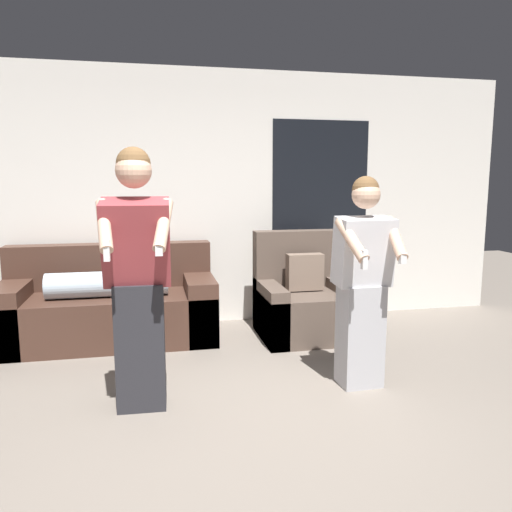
{
  "coord_description": "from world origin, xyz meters",
  "views": [
    {
      "loc": [
        -0.54,
        -2.56,
        1.56
      ],
      "look_at": [
        0.18,
        0.81,
        1.02
      ],
      "focal_mm": 35.0,
      "sensor_mm": 36.0,
      "label": 1
    }
  ],
  "objects_px": {
    "person_left": "(138,279)",
    "person_right": "(363,283)",
    "couch": "(110,307)",
    "armchair": "(304,302)"
  },
  "relations": [
    {
      "from": "couch",
      "to": "armchair",
      "type": "distance_m",
      "value": 1.91
    },
    {
      "from": "person_left",
      "to": "person_right",
      "type": "distance_m",
      "value": 1.62
    },
    {
      "from": "armchair",
      "to": "person_left",
      "type": "bearing_deg",
      "value": -139.91
    },
    {
      "from": "couch",
      "to": "person_right",
      "type": "xyz_separation_m",
      "value": [
        1.93,
        -1.51,
        0.46
      ]
    },
    {
      "from": "couch",
      "to": "armchair",
      "type": "xyz_separation_m",
      "value": [
        1.89,
        -0.23,
        0.01
      ]
    },
    {
      "from": "person_right",
      "to": "person_left",
      "type": "bearing_deg",
      "value": -178.25
    },
    {
      "from": "person_right",
      "to": "armchair",
      "type": "bearing_deg",
      "value": 91.71
    },
    {
      "from": "couch",
      "to": "armchair",
      "type": "relative_size",
      "value": 1.93
    },
    {
      "from": "person_left",
      "to": "person_right",
      "type": "height_order",
      "value": "person_left"
    },
    {
      "from": "armchair",
      "to": "person_right",
      "type": "relative_size",
      "value": 0.65
    }
  ]
}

